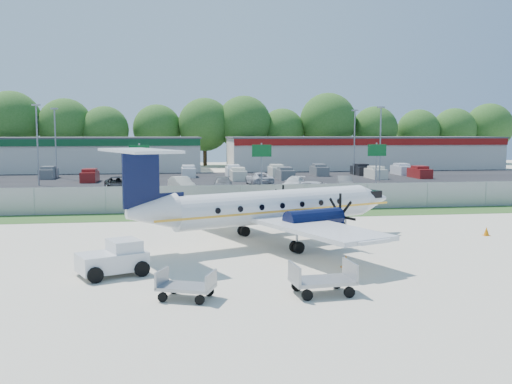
{
  "coord_description": "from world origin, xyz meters",
  "views": [
    {
      "loc": [
        -5.08,
        -28.67,
        5.98
      ],
      "look_at": [
        0.0,
        6.0,
        2.3
      ],
      "focal_mm": 40.0,
      "sensor_mm": 36.0,
      "label": 1
    }
  ],
  "objects": [
    {
      "name": "light_pole_sw",
      "position": [
        -20.0,
        48.0,
        5.23
      ],
      "size": [
        0.9,
        0.35,
        9.09
      ],
      "color": "gray",
      "rests_on": "ground"
    },
    {
      "name": "cone_port_wing",
      "position": [
        2.45,
        -4.75,
        0.27
      ],
      "size": [
        0.4,
        0.4,
        0.57
      ],
      "color": "orange",
      "rests_on": "ground"
    },
    {
      "name": "baggage_cart_far",
      "position": [
        -4.66,
        -8.52,
        0.48
      ],
      "size": [
        2.27,
        1.83,
        1.04
      ],
      "color": "gray",
      "rests_on": "ground"
    },
    {
      "name": "perimeter_fence",
      "position": [
        0.0,
        14.0,
        1.0
      ],
      "size": [
        120.0,
        0.06,
        1.99
      ],
      "color": "gray",
      "rests_on": "ground"
    },
    {
      "name": "tree_line",
      "position": [
        0.0,
        74.0,
        0.0
      ],
      "size": [
        112.0,
        6.0,
        14.0
      ],
      "primitive_type": null,
      "color": "#285719",
      "rests_on": "ground"
    },
    {
      "name": "parked_car_g",
      "position": [
        4.61,
        35.01,
        0.0
      ],
      "size": [
        2.85,
        5.44,
        1.46
      ],
      "primitive_type": "imported",
      "rotation": [
        0.0,
        0.0,
        3.23
      ],
      "color": "silver",
      "rests_on": "ground"
    },
    {
      "name": "parked_car_c",
      "position": [
        0.0,
        29.51,
        0.0
      ],
      "size": [
        2.28,
        4.81,
        1.35
      ],
      "primitive_type": "imported",
      "rotation": [
        0.0,
        0.0,
        -0.08
      ],
      "color": "#595B5E",
      "rests_on": "ground"
    },
    {
      "name": "light_pole_ne",
      "position": [
        20.0,
        38.0,
        5.23
      ],
      "size": [
        0.9,
        0.35,
        9.09
      ],
      "color": "gray",
      "rests_on": "ground"
    },
    {
      "name": "building_east",
      "position": [
        26.0,
        61.98,
        2.63
      ],
      "size": [
        44.4,
        12.4,
        5.24
      ],
      "color": "beige",
      "rests_on": "ground"
    },
    {
      "name": "pushback_tug",
      "position": [
        -7.54,
        -4.57,
        0.7
      ],
      "size": [
        3.18,
        2.84,
        1.47
      ],
      "color": "silver",
      "rests_on": "ground"
    },
    {
      "name": "building_west",
      "position": [
        -24.0,
        61.98,
        2.63
      ],
      "size": [
        46.4,
        12.4,
        5.24
      ],
      "color": "beige",
      "rests_on": "ground"
    },
    {
      "name": "sign_mid",
      "position": [
        3.0,
        22.91,
        3.61
      ],
      "size": [
        1.8,
        0.26,
        5.0
      ],
      "color": "gray",
      "rests_on": "ground"
    },
    {
      "name": "parked_car_e",
      "position": [
        12.95,
        29.49,
        0.0
      ],
      "size": [
        2.32,
        4.32,
        1.35
      ],
      "primitive_type": "imported",
      "rotation": [
        0.0,
        0.0,
        -0.23
      ],
      "color": "#595B5E",
      "rests_on": "ground"
    },
    {
      "name": "baggage_cart_near",
      "position": [
        0.34,
        -8.66,
        0.56
      ],
      "size": [
        2.4,
        1.57,
        1.2
      ],
      "color": "gray",
      "rests_on": "ground"
    },
    {
      "name": "light_pole_se",
      "position": [
        20.0,
        48.0,
        5.23
      ],
      "size": [
        0.9,
        0.35,
        9.09
      ],
      "color": "gray",
      "rests_on": "ground"
    },
    {
      "name": "sign_left",
      "position": [
        -8.0,
        22.91,
        3.61
      ],
      "size": [
        1.8,
        0.26,
        5.0
      ],
      "color": "gray",
      "rests_on": "ground"
    },
    {
      "name": "aircraft",
      "position": [
        0.04,
        1.14,
        2.0
      ],
      "size": [
        16.79,
        16.32,
        5.19
      ],
      "color": "silver",
      "rests_on": "ground"
    },
    {
      "name": "grass_verge",
      "position": [
        0.0,
        12.0,
        0.01
      ],
      "size": [
        170.0,
        4.0,
        0.02
      ],
      "primitive_type": "cube",
      "color": "#2D561E",
      "rests_on": "ground"
    },
    {
      "name": "light_pole_nw",
      "position": [
        -20.0,
        38.0,
        5.23
      ],
      "size": [
        0.9,
        0.35,
        9.09
      ],
      "color": "gray",
      "rests_on": "ground"
    },
    {
      "name": "access_road",
      "position": [
        0.0,
        19.0,
        0.01
      ],
      "size": [
        170.0,
        8.0,
        0.02
      ],
      "primitive_type": "cube",
      "color": "black",
      "rests_on": "ground"
    },
    {
      "name": "road_car_west",
      "position": [
        -13.51,
        16.75,
        0.0
      ],
      "size": [
        5.04,
        3.3,
        1.6
      ],
      "primitive_type": "imported",
      "rotation": [
        0.0,
        0.0,
        1.9
      ],
      "color": "silver",
      "rests_on": "ground"
    },
    {
      "name": "road_car_mid",
      "position": [
        6.36,
        19.82,
        0.0
      ],
      "size": [
        6.79,
        5.12,
        1.71
      ],
      "primitive_type": "imported",
      "rotation": [
        0.0,
        0.0,
        -1.99
      ],
      "color": "silver",
      "rests_on": "ground"
    },
    {
      "name": "cone_starboard_wing",
      "position": [
        2.26,
        10.96,
        0.29
      ],
      "size": [
        0.43,
        0.43,
        0.62
      ],
      "color": "orange",
      "rests_on": "ground"
    },
    {
      "name": "ground",
      "position": [
        0.0,
        0.0,
        0.0
      ],
      "size": [
        170.0,
        170.0,
        0.0
      ],
      "primitive_type": "plane",
      "color": "beige",
      "rests_on": "ground"
    },
    {
      "name": "parking_lot",
      "position": [
        0.0,
        40.0,
        0.01
      ],
      "size": [
        170.0,
        32.0,
        0.02
      ],
      "primitive_type": "cube",
      "color": "black",
      "rests_on": "ground"
    },
    {
      "name": "sign_right",
      "position": [
        14.0,
        22.91,
        3.61
      ],
      "size": [
        1.8,
        0.26,
        5.0
      ],
      "color": "gray",
      "rests_on": "ground"
    },
    {
      "name": "parked_car_f",
      "position": [
        -8.89,
        35.07,
        0.0
      ],
      "size": [
        3.36,
        5.33,
        1.37
      ],
      "primitive_type": "imported",
      "rotation": [
        0.0,
        0.0,
        2.91
      ],
      "color": "silver",
      "rests_on": "ground"
    },
    {
      "name": "parked_car_a",
      "position": [
        -10.38,
        28.49,
        0.0
      ],
      "size": [
        3.39,
        6.1,
        1.61
      ],
      "primitive_type": "imported",
      "rotation": [
        0.0,
        0.0,
        0.13
      ],
      "color": "black",
      "rests_on": "ground"
    },
    {
      "name": "parked_car_d",
      "position": [
        7.52,
        29.76,
        0.0
      ],
      "size": [
        3.52,
        4.83,
        1.3
      ],
      "primitive_type": "imported",
      "rotation": [
        0.0,
        0.0,
        -0.43
      ],
      "color": "silver",
      "rests_on": "ground"
    },
    {
      "name": "parked_car_b",
      "position": [
        -4.23,
        29.6,
        0.0
      ],
      "size": [
        2.83,
        4.76,
        1.48
      ],
      "primitive_type": "imported",
      "rotation": [
        0.0,
        0.0,
        0.3
      ],
      "color": "beige",
      "rests_on": "ground"
    },
    {
      "name": "far_parking_rows",
      "position": [
        0.0,
        45.0,
        0.0
      ],
      "size": [
        56.0,
        10.0,
        1.6
      ],
      "primitive_type": null,
      "color": "gray",
      "rests_on": "ground"
    },
    {
      "name": "cone_nose",
      "position": [
        12.91,
        1.69,
        0.24
      ],
      "size": [
        0.36,
        0.36,
        0.51
      ],
      "color": "orange",
      "rests_on": "ground"
    }
  ]
}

